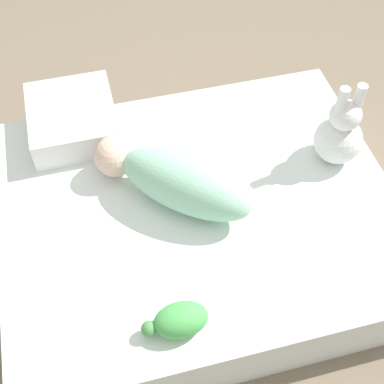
{
  "coord_description": "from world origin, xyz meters",
  "views": [
    {
      "loc": [
        0.27,
        0.97,
        1.57
      ],
      "look_at": [
        0.02,
        -0.01,
        0.26
      ],
      "focal_mm": 50.0,
      "sensor_mm": 36.0,
      "label": 1
    }
  ],
  "objects": [
    {
      "name": "ground_plane",
      "position": [
        0.0,
        0.0,
        0.0
      ],
      "size": [
        12.0,
        12.0,
        0.0
      ],
      "primitive_type": "plane",
      "color": "#7A6B56"
    },
    {
      "name": "bed_mattress",
      "position": [
        0.0,
        0.0,
        0.11
      ],
      "size": [
        1.24,
        1.02,
        0.21
      ],
      "color": "white",
      "rests_on": "ground_plane"
    },
    {
      "name": "pillow",
      "position": [
        0.34,
        -0.41,
        0.27
      ],
      "size": [
        0.29,
        0.32,
        0.11
      ],
      "color": "white",
      "rests_on": "bed_mattress"
    },
    {
      "name": "swaddled_baby",
      "position": [
        0.07,
        -0.04,
        0.3
      ],
      "size": [
        0.47,
        0.45,
        0.18
      ],
      "rotation": [
        0.0,
        0.0,
        5.54
      ],
      "color": "#99D6B2",
      "rests_on": "bed_mattress"
    },
    {
      "name": "turtle_plush",
      "position": [
        0.16,
        0.39,
        0.26
      ],
      "size": [
        0.18,
        0.1,
        0.08
      ],
      "color": "#51B756",
      "rests_on": "bed_mattress"
    },
    {
      "name": "bunny_plush",
      "position": [
        -0.49,
        -0.07,
        0.32
      ],
      "size": [
        0.16,
        0.16,
        0.3
      ],
      "color": "white",
      "rests_on": "bed_mattress"
    }
  ]
}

